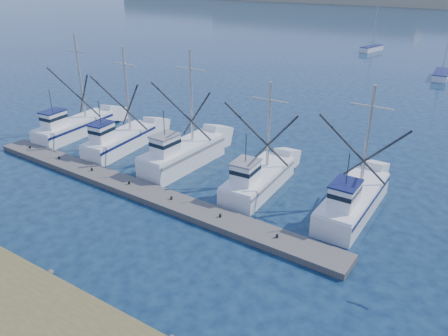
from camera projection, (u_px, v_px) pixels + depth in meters
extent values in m
plane|color=#0B1932|center=(148.00, 258.00, 24.04)|extent=(500.00, 500.00, 0.00)
cube|color=#5E5954|center=(139.00, 190.00, 30.87)|extent=(30.91, 3.02, 0.41)
cube|color=white|center=(75.00, 128.00, 41.33)|extent=(2.90, 8.36, 1.37)
cube|color=white|center=(54.00, 120.00, 39.12)|extent=(1.50, 2.09, 1.50)
cylinder|color=#B7B2A8|center=(80.00, 77.00, 40.47)|extent=(0.22, 0.22, 7.86)
cube|color=white|center=(121.00, 142.00, 37.91)|extent=(2.96, 7.70, 1.44)
cube|color=white|center=(102.00, 133.00, 35.83)|extent=(1.48, 1.95, 1.50)
cylinder|color=#B7B2A8|center=(127.00, 90.00, 37.07)|extent=(0.22, 0.22, 7.28)
cube|color=white|center=(183.00, 156.00, 34.73)|extent=(2.83, 8.04, 1.73)
cube|color=white|center=(165.00, 146.00, 32.51)|extent=(1.52, 2.00, 1.50)
cylinder|color=#B7B2A8|center=(191.00, 97.00, 33.87)|extent=(0.22, 0.22, 7.32)
cube|color=white|center=(258.00, 181.00, 31.16)|extent=(2.85, 7.52, 1.32)
cube|color=white|center=(245.00, 173.00, 29.13)|extent=(1.53, 1.88, 1.50)
cylinder|color=#B7B2A8|center=(269.00, 126.00, 30.55)|extent=(0.22, 0.22, 6.25)
cube|color=white|center=(352.00, 203.00, 28.15)|extent=(2.48, 8.22, 1.45)
cube|color=white|center=(344.00, 196.00, 25.92)|extent=(1.43, 2.01, 1.50)
cylinder|color=#B7B2A8|center=(367.00, 137.00, 27.51)|extent=(0.22, 0.22, 6.70)
cube|color=white|center=(441.00, 75.00, 62.84)|extent=(2.29, 6.48, 0.90)
cylinder|color=#B7B2A8|center=(447.00, 46.00, 61.37)|extent=(0.12, 0.12, 7.20)
cube|color=white|center=(371.00, 49.00, 83.24)|extent=(3.05, 6.05, 0.90)
cylinder|color=#B7B2A8|center=(375.00, 26.00, 81.77)|extent=(0.12, 0.12, 7.20)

